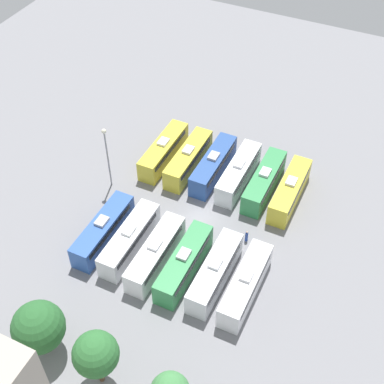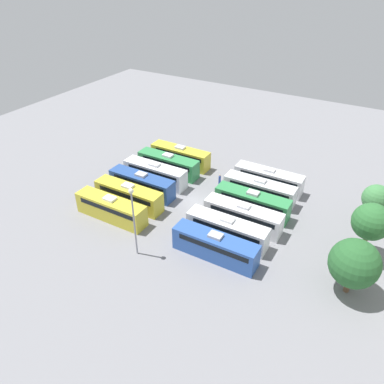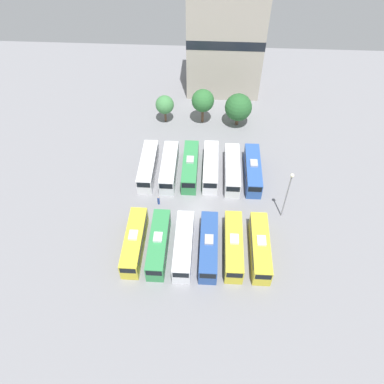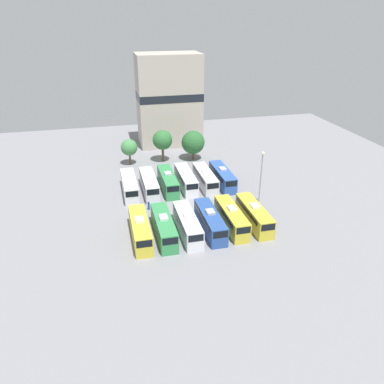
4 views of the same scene
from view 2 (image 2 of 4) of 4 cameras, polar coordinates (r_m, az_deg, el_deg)
The scene contains 18 objects.
ground_plane at distance 54.24m, azimuth 0.46°, elevation -1.56°, with size 109.05×109.05×0.00m, color gray.
bus_0 at distance 63.40m, azimuth -1.77°, elevation 5.56°, with size 2.49×10.40×3.37m.
bus_1 at distance 60.90m, azimuth -3.61°, elevation 4.30°, with size 2.49×10.40×3.37m.
bus_2 at distance 58.41m, azimuth -5.60°, elevation 2.88°, with size 2.49×10.40×3.37m.
bus_3 at distance 55.95m, azimuth -7.61°, elevation 1.29°, with size 2.49×10.40×3.37m.
bus_4 at distance 53.52m, azimuth -9.59°, elevation -0.48°, with size 2.49×10.40×3.37m.
bus_5 at distance 51.27m, azimuth -12.20°, elevation -2.43°, with size 2.49×10.40×3.37m.
bus_6 at distance 57.81m, azimuth 11.62°, elevation 1.98°, with size 2.49×10.40×3.37m.
bus_7 at distance 54.87m, azimuth 10.25°, elevation 0.35°, with size 2.49×10.40×3.37m.
bus_8 at distance 51.92m, azimuth 9.19°, elevation -1.57°, with size 2.49×10.40×3.37m.
bus_9 at distance 49.19m, azimuth 7.81°, elevation -3.59°, with size 2.49×10.40×3.37m.
bus_10 at distance 46.64m, azimuth 5.39°, elevation -5.71°, with size 2.49×10.40×3.37m.
bus_11 at distance 44.15m, azimuth 3.59°, elevation -8.19°, with size 2.49×10.40×3.37m.
worker_person at distance 58.38m, azimuth 4.24°, elevation 1.91°, with size 0.36×0.36×1.63m.
light_pole at distance 42.31m, azimuth -8.96°, elevation -3.04°, with size 0.60×0.60×9.17m.
tree_0 at distance 53.67m, azimuth 26.26°, elevation -0.87°, with size 3.56×3.56×5.65m.
tree_1 at distance 46.86m, azimuth 25.64°, elevation -4.14°, with size 4.32×4.32×7.10m.
tree_2 at distance 41.90m, azimuth 23.50°, elevation -9.95°, with size 5.19×5.19×6.57m.
Camera 2 is at (39.06, 22.13, 30.44)m, focal length 35.00 mm.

